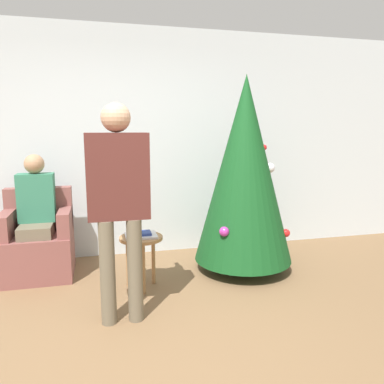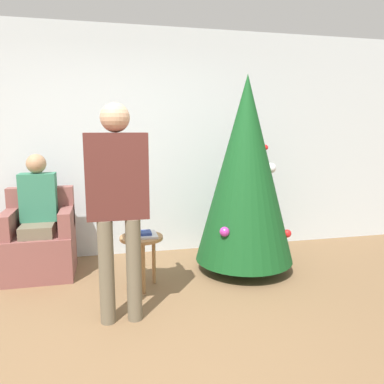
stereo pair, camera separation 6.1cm
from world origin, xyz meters
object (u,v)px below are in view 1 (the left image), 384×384
(christmas_tree, at_px, (245,170))
(person_standing, at_px, (118,192))
(person_seated, at_px, (36,211))
(side_stool, at_px, (141,245))
(armchair, at_px, (39,244))

(christmas_tree, distance_m, person_standing, 1.56)
(person_seated, xyz_separation_m, side_stool, (1.00, -0.56, -0.27))
(christmas_tree, relative_size, person_seated, 1.63)
(christmas_tree, xyz_separation_m, person_standing, (-1.35, -0.77, -0.05))
(side_stool, bearing_deg, person_seated, 150.90)
(person_seated, distance_m, person_standing, 1.40)
(person_seated, height_order, person_standing, person_standing)
(side_stool, bearing_deg, person_standing, -112.02)
(christmas_tree, bearing_deg, side_stool, -168.95)
(person_standing, bearing_deg, side_stool, 67.98)
(christmas_tree, bearing_deg, armchair, 170.52)
(armchair, xyz_separation_m, person_seated, (0.00, -0.02, 0.36))
(person_seated, bearing_deg, christmas_tree, -9.01)
(christmas_tree, height_order, side_stool, christmas_tree)
(armchair, relative_size, side_stool, 1.76)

